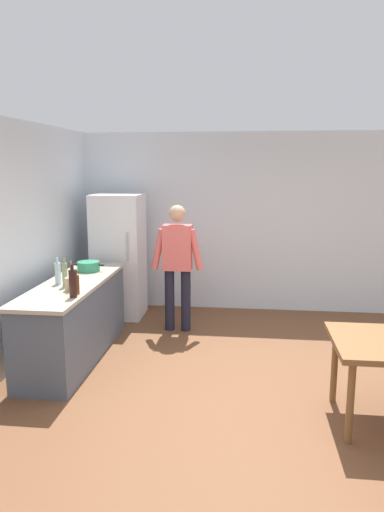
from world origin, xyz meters
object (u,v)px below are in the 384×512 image
at_px(person, 177,259).
at_px(bottle_wine_dark, 73,283).
at_px(refrigerator, 119,256).
at_px(bottle_water_clear, 58,273).
at_px(bottle_vinegar_tall, 65,275).
at_px(utensil_jar, 70,283).
at_px(bottle_beer_brown, 76,284).
at_px(cooking_pot, 89,266).

xyz_separation_m(person, bottle_wine_dark, (-0.81, -1.67, 0.07)).
relative_size(refrigerator, bottle_water_clear, 6.00).
bearing_deg(person, bottle_vinegar_tall, -129.64).
distance_m(utensil_jar, bottle_vinegar_tall, 0.20).
relative_size(person, bottle_beer_brown, 6.54).
height_order(person, utensil_jar, person).
distance_m(refrigerator, bottle_vinegar_tall, 1.83).
bearing_deg(bottle_beer_brown, refrigerator, 93.58).
height_order(bottle_vinegar_tall, bottle_beer_brown, bottle_vinegar_tall).
bearing_deg(bottle_water_clear, bottle_vinegar_tall, -41.66).
bearing_deg(bottle_wine_dark, bottle_beer_brown, 94.40).
distance_m(bottle_vinegar_tall, bottle_water_clear, 0.17).
bearing_deg(bottle_wine_dark, bottle_water_clear, 125.44).
bearing_deg(cooking_pot, bottle_beer_brown, -77.43).
distance_m(bottle_wine_dark, bottle_beer_brown, 0.13).
bearing_deg(bottle_water_clear, bottle_wine_dark, -54.56).
bearing_deg(bottle_vinegar_tall, bottle_beer_brown, -50.47).
distance_m(person, bottle_water_clear, 1.65).
height_order(bottle_wine_dark, bottle_beer_brown, bottle_wine_dark).
xyz_separation_m(cooking_pot, utensil_jar, (0.12, -0.94, 0.02)).
relative_size(utensil_jar, bottle_wine_dark, 0.94).
xyz_separation_m(utensil_jar, bottle_vinegar_tall, (-0.12, 0.15, 0.06)).
xyz_separation_m(bottle_vinegar_tall, bottle_beer_brown, (0.23, -0.28, -0.03)).
distance_m(utensil_jar, bottle_wine_dark, 0.29).
distance_m(cooking_pot, bottle_beer_brown, 1.10).
relative_size(refrigerator, bottle_vinegar_tall, 5.62).
xyz_separation_m(bottle_beer_brown, bottle_water_clear, (-0.36, 0.39, 0.02)).
height_order(bottle_wine_dark, bottle_water_clear, bottle_wine_dark).
bearing_deg(refrigerator, bottle_water_clear, -97.49).
distance_m(utensil_jar, bottle_beer_brown, 0.18).
xyz_separation_m(utensil_jar, bottle_beer_brown, (0.12, -0.13, 0.03)).
bearing_deg(person, refrigerator, 149.77).
distance_m(bottle_vinegar_tall, bottle_wine_dark, 0.47).
distance_m(person, cooking_pot, 1.16).
bearing_deg(bottle_beer_brown, person, 62.18).
height_order(cooking_pot, bottle_vinegar_tall, bottle_vinegar_tall).
xyz_separation_m(refrigerator, bottle_vinegar_tall, (-0.10, -1.82, 0.14)).
height_order(refrigerator, utensil_jar, refrigerator).
bearing_deg(bottle_wine_dark, person, 64.19).
bearing_deg(bottle_vinegar_tall, utensil_jar, -52.53).
xyz_separation_m(bottle_wine_dark, bottle_water_clear, (-0.37, 0.51, -0.02)).
bearing_deg(utensil_jar, person, 56.61).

